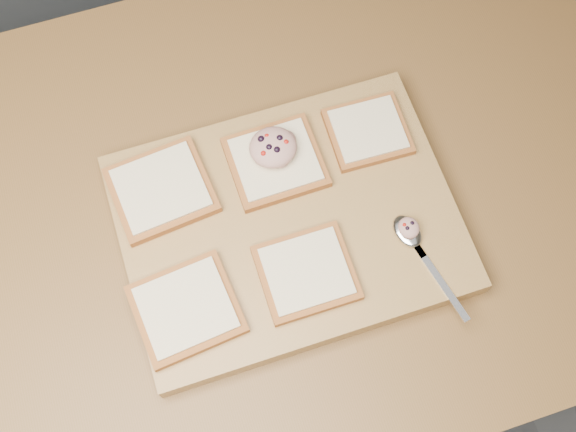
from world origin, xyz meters
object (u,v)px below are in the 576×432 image
Objects in this scene: tuna_salad_dollop at (273,147)px; bread_far_center at (275,162)px; spoon at (412,239)px; cutting_board at (288,224)px.

bread_far_center is at bearing -91.66° from tuna_salad_dollop.
bread_far_center reaches higher than spoon.
tuna_salad_dollop is 0.23m from spoon.
bread_far_center is 0.77× the size of spoon.
tuna_salad_dollop is (0.01, 0.09, 0.05)m from cutting_board.
spoon is (0.14, -0.17, -0.03)m from tuna_salad_dollop.
spoon is at bearing -28.16° from cutting_board.
spoon is (0.15, -0.08, 0.02)m from cutting_board.
cutting_board is at bearing 151.84° from spoon.
cutting_board is 0.17m from spoon.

